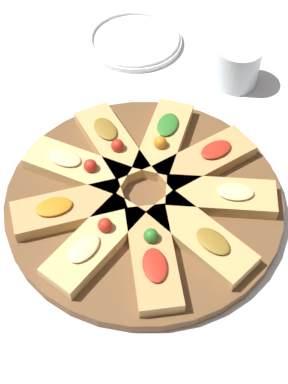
# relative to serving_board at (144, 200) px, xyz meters

# --- Properties ---
(ground_plane) EXTENTS (3.00, 3.00, 0.00)m
(ground_plane) POSITION_rel_serving_board_xyz_m (0.00, 0.00, -0.01)
(ground_plane) COLOR white
(serving_board) EXTENTS (0.42, 0.42, 0.02)m
(serving_board) POSITION_rel_serving_board_xyz_m (0.00, 0.00, 0.00)
(serving_board) COLOR brown
(serving_board) RESTS_ON ground_plane
(focaccia_slice_0) EXTENTS (0.17, 0.12, 0.04)m
(focaccia_slice_0) POSITION_rel_serving_board_xyz_m (0.11, -0.04, 0.02)
(focaccia_slice_0) COLOR tan
(focaccia_slice_0) RESTS_ON serving_board
(focaccia_slice_1) EXTENTS (0.17, 0.11, 0.04)m
(focaccia_slice_1) POSITION_rel_serving_board_xyz_m (0.11, 0.04, 0.02)
(focaccia_slice_1) COLOR tan
(focaccia_slice_1) RESTS_ON serving_board
(focaccia_slice_2) EXTENTS (0.13, 0.17, 0.04)m
(focaccia_slice_2) POSITION_rel_serving_board_xyz_m (0.06, 0.10, 0.02)
(focaccia_slice_2) COLOR #DBB775
(focaccia_slice_2) RESTS_ON serving_board
(focaccia_slice_3) EXTENTS (0.09, 0.17, 0.03)m
(focaccia_slice_3) POSITION_rel_serving_board_xyz_m (-0.02, 0.11, 0.02)
(focaccia_slice_3) COLOR tan
(focaccia_slice_3) RESTS_ON serving_board
(focaccia_slice_4) EXTENTS (0.16, 0.15, 0.04)m
(focaccia_slice_4) POSITION_rel_serving_board_xyz_m (-0.08, 0.08, 0.02)
(focaccia_slice_4) COLOR #DBB775
(focaccia_slice_4) RESTS_ON serving_board
(focaccia_slice_5) EXTENTS (0.16, 0.06, 0.04)m
(focaccia_slice_5) POSITION_rel_serving_board_xyz_m (-0.11, -0.00, 0.02)
(focaccia_slice_5) COLOR tan
(focaccia_slice_5) RESTS_ON serving_board
(focaccia_slice_6) EXTENTS (0.16, 0.15, 0.03)m
(focaccia_slice_6) POSITION_rel_serving_board_xyz_m (-0.09, -0.07, 0.02)
(focaccia_slice_6) COLOR tan
(focaccia_slice_6) RESTS_ON serving_board
(focaccia_slice_7) EXTENTS (0.09, 0.17, 0.03)m
(focaccia_slice_7) POSITION_rel_serving_board_xyz_m (-0.02, -0.11, 0.02)
(focaccia_slice_7) COLOR tan
(focaccia_slice_7) RESTS_ON serving_board
(focaccia_slice_8) EXTENTS (0.13, 0.17, 0.03)m
(focaccia_slice_8) POSITION_rel_serving_board_xyz_m (0.05, -0.10, 0.02)
(focaccia_slice_8) COLOR tan
(focaccia_slice_8) RESTS_ON serving_board
(plate_right) EXTENTS (0.19, 0.19, 0.02)m
(plate_right) POSITION_rel_serving_board_xyz_m (0.40, -0.02, -0.00)
(plate_right) COLOR white
(plate_right) RESTS_ON ground_plane
(water_glass) EXTENTS (0.08, 0.08, 0.08)m
(water_glass) POSITION_rel_serving_board_xyz_m (0.27, -0.20, 0.03)
(water_glass) COLOR silver
(water_glass) RESTS_ON ground_plane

